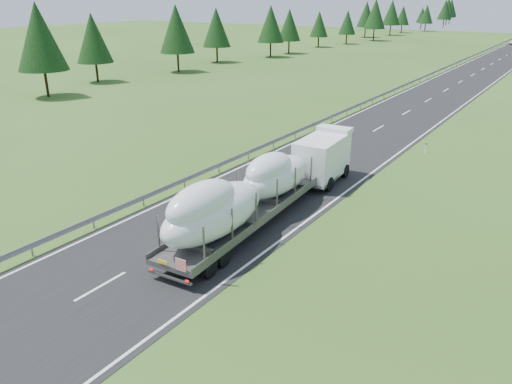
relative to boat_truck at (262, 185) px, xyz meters
The scene contains 5 objects.
ground 11.01m from the boat_truck, 101.82° to the right, with size 400.00×400.00×0.00m, color #32541C.
road_surface 89.50m from the boat_truck, 91.41° to the left, with size 10.00×400.00×0.02m, color black.
guardrail 89.72m from the boat_truck, 94.80° to the left, with size 0.10×400.00×0.76m.
tree_line_left 117.61m from the boat_truck, 113.29° to the left, with size 14.63×295.47×12.18m.
boat_truck is the anchor object (origin of this frame).
Camera 1 is at (17.22, -12.75, 12.70)m, focal length 35.00 mm.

